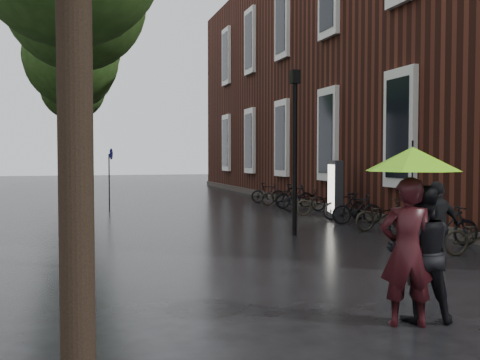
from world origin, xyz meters
name	(u,v)px	position (x,y,z in m)	size (l,w,h in m)	color
brick_building	(389,76)	(10.47, 19.46, 5.99)	(10.20, 33.20, 12.00)	#38160F
street_trees	(73,34)	(-3.99, 15.91, 6.34)	(4.33, 34.03, 8.91)	black
person_burgundy	(407,252)	(0.03, 1.83, 0.95)	(0.69, 0.46, 1.90)	black
person_black	(420,253)	(0.33, 1.98, 0.89)	(0.87, 0.68, 1.79)	black
lime_umbrella	(412,159)	(0.08, 1.81, 2.13)	(1.20, 1.20, 1.76)	black
pedestrian_walking	(437,226)	(2.55, 4.68, 0.85)	(0.99, 0.41, 1.69)	black
parked_bicycles	(339,206)	(4.59, 12.82, 0.47)	(2.03, 14.92, 1.02)	black
ad_lightbox	(335,190)	(4.50, 12.98, 1.01)	(0.30, 1.33, 2.01)	black
lamp_post	(295,136)	(1.73, 9.79, 2.72)	(0.23, 0.23, 4.47)	black
cycle_sign	(110,169)	(-2.61, 18.78, 1.63)	(0.13, 0.45, 2.47)	#262628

